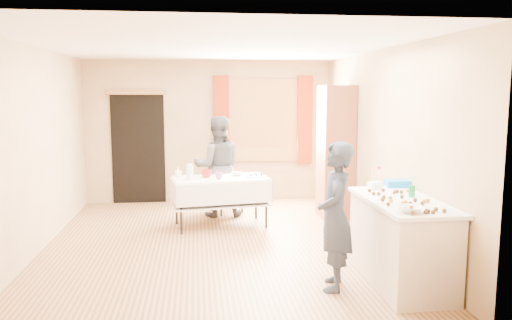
{
  "coord_description": "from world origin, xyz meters",
  "views": [
    {
      "loc": [
        -0.25,
        -6.5,
        2.03
      ],
      "look_at": [
        0.54,
        0.0,
        1.13
      ],
      "focal_mm": 35.0,
      "sensor_mm": 36.0,
      "label": 1
    }
  ],
  "objects": [
    {
      "name": "floor",
      "position": [
        0.0,
        0.0,
        -0.01
      ],
      "size": [
        4.5,
        5.5,
        0.02
      ],
      "primitive_type": "cube",
      "color": "#9E7047",
      "rests_on": "ground"
    },
    {
      "name": "ceiling",
      "position": [
        0.0,
        0.0,
        2.61
      ],
      "size": [
        4.5,
        5.5,
        0.02
      ],
      "primitive_type": "cube",
      "color": "white",
      "rests_on": "floor"
    },
    {
      "name": "wall_back",
      "position": [
        0.0,
        2.76,
        1.3
      ],
      "size": [
        4.5,
        0.02,
        2.6
      ],
      "primitive_type": "cube",
      "color": "tan",
      "rests_on": "floor"
    },
    {
      "name": "wall_front",
      "position": [
        0.0,
        -2.76,
        1.3
      ],
      "size": [
        4.5,
        0.02,
        2.6
      ],
      "primitive_type": "cube",
      "color": "tan",
      "rests_on": "floor"
    },
    {
      "name": "wall_left",
      "position": [
        -2.26,
        0.0,
        1.3
      ],
      "size": [
        0.02,
        5.5,
        2.6
      ],
      "primitive_type": "cube",
      "color": "tan",
      "rests_on": "floor"
    },
    {
      "name": "wall_right",
      "position": [
        2.26,
        0.0,
        1.3
      ],
      "size": [
        0.02,
        5.5,
        2.6
      ],
      "primitive_type": "cube",
      "color": "tan",
      "rests_on": "floor"
    },
    {
      "name": "window_frame",
      "position": [
        1.0,
        2.72,
        1.5
      ],
      "size": [
        1.32,
        0.06,
        1.52
      ],
      "primitive_type": "cube",
      "color": "olive",
      "rests_on": "wall_back"
    },
    {
      "name": "window_pane",
      "position": [
        1.0,
        2.71,
        1.5
      ],
      "size": [
        1.2,
        0.02,
        1.4
      ],
      "primitive_type": "cube",
      "color": "white",
      "rests_on": "wall_back"
    },
    {
      "name": "curtain_left",
      "position": [
        0.22,
        2.67,
        1.5
      ],
      "size": [
        0.28,
        0.06,
        1.65
      ],
      "primitive_type": "cube",
      "color": "maroon",
      "rests_on": "wall_back"
    },
    {
      "name": "curtain_right",
      "position": [
        1.78,
        2.67,
        1.5
      ],
      "size": [
        0.28,
        0.06,
        1.65
      ],
      "primitive_type": "cube",
      "color": "maroon",
      "rests_on": "wall_back"
    },
    {
      "name": "doorway",
      "position": [
        -1.3,
        2.73,
        1.0
      ],
      "size": [
        0.95,
        0.04,
        2.0
      ],
      "primitive_type": "cube",
      "color": "black",
      "rests_on": "floor"
    },
    {
      "name": "door_lintel",
      "position": [
        -1.3,
        2.7,
        2.02
      ],
      "size": [
        1.05,
        0.06,
        0.08
      ],
      "primitive_type": "cube",
      "color": "olive",
      "rests_on": "wall_back"
    },
    {
      "name": "cabinet",
      "position": [
        1.99,
        1.28,
        1.06
      ],
      "size": [
        0.5,
        0.6,
        2.13
      ],
      "primitive_type": "cube",
      "color": "brown",
      "rests_on": "floor"
    },
    {
      "name": "counter",
      "position": [
        1.89,
        -1.6,
        0.45
      ],
      "size": [
        0.71,
        1.5,
        0.91
      ],
      "color": "beige",
      "rests_on": "floor"
    },
    {
      "name": "party_table",
      "position": [
        0.11,
        0.91,
        0.45
      ],
      "size": [
        1.53,
        0.94,
        0.75
      ],
      "rotation": [
        0.0,
        0.0,
        0.15
      ],
      "color": "black",
      "rests_on": "floor"
    },
    {
      "name": "chair",
      "position": [
        0.24,
        1.81,
        0.33
      ],
      "size": [
        0.6,
        0.6,
        1.11
      ],
      "rotation": [
        0.0,
        0.0,
        0.4
      ],
      "color": "black",
      "rests_on": "floor"
    },
    {
      "name": "girl",
      "position": [
        1.15,
        -1.66,
        0.77
      ],
      "size": [
        0.74,
        0.65,
        1.53
      ],
      "primitive_type": "imported",
      "rotation": [
        0.0,
        0.0,
        -1.83
      ],
      "color": "#1E263A",
      "rests_on": "floor"
    },
    {
      "name": "woman",
      "position": [
        0.1,
        1.56,
        0.82
      ],
      "size": [
        0.82,
        0.65,
        1.64
      ],
      "primitive_type": "imported",
      "rotation": [
        0.0,
        0.0,
        3.12
      ],
      "color": "black",
      "rests_on": "floor"
    },
    {
      "name": "soda_can",
      "position": [
        2.04,
        -1.49,
        0.97
      ],
      "size": [
        0.07,
        0.07,
        0.12
      ],
      "primitive_type": "cylinder",
      "rotation": [
        0.0,
        0.0,
        0.03
      ],
      "color": "#0F8443",
      "rests_on": "counter"
    },
    {
      "name": "mixing_bowl",
      "position": [
        1.73,
        -2.14,
        0.94
      ],
      "size": [
        0.4,
        0.4,
        0.06
      ],
      "primitive_type": "imported",
      "rotation": [
        0.0,
        0.0,
        -0.38
      ],
      "color": "white",
      "rests_on": "counter"
    },
    {
      "name": "foam_block",
      "position": [
        1.81,
        -1.01,
        0.95
      ],
      "size": [
        0.17,
        0.14,
        0.08
      ],
      "primitive_type": "cube",
      "rotation": [
        0.0,
        0.0,
        0.33
      ],
      "color": "white",
      "rests_on": "counter"
    },
    {
      "name": "blue_basket",
      "position": [
        2.13,
        -0.92,
        0.95
      ],
      "size": [
        0.31,
        0.22,
        0.08
      ],
      "primitive_type": "cube",
      "rotation": [
        0.0,
        0.0,
        -0.07
      ],
      "color": "#0B79DF",
      "rests_on": "counter"
    },
    {
      "name": "pitcher",
      "position": [
        -0.35,
        0.73,
        0.86
      ],
      "size": [
        0.12,
        0.12,
        0.22
      ],
      "primitive_type": "cylinder",
      "rotation": [
        0.0,
        0.0,
        0.09
      ],
      "color": "silver",
      "rests_on": "party_table"
    },
    {
      "name": "cup_red",
      "position": [
        -0.1,
        0.94,
        0.81
      ],
      "size": [
        0.16,
        0.16,
        0.12
      ],
      "primitive_type": "imported",
      "rotation": [
        0.0,
        0.0,
        -0.04
      ],
      "color": "red",
      "rests_on": "party_table"
    },
    {
      "name": "cup_rainbow",
      "position": [
        0.07,
        0.76,
        0.8
      ],
      "size": [
        0.17,
        0.17,
        0.11
      ],
      "primitive_type": "imported",
      "rotation": [
        0.0,
        0.0,
        0.23
      ],
      "color": "red",
      "rests_on": "party_table"
    },
    {
      "name": "small_bowl",
      "position": [
        0.37,
        1.06,
        0.78
      ],
      "size": [
        0.25,
        0.25,
        0.05
      ],
      "primitive_type": "imported",
      "rotation": [
        0.0,
        0.0,
        0.24
      ],
      "color": "white",
      "rests_on": "party_table"
    },
    {
      "name": "pastry_tray",
      "position": [
        0.64,
        0.89,
        0.76
      ],
      "size": [
        0.34,
        0.3,
        0.02
      ],
      "primitive_type": "cube",
      "rotation": [
        0.0,
        0.0,
        0.41
      ],
      "color": "white",
      "rests_on": "party_table"
    },
    {
      "name": "bottle",
      "position": [
        -0.52,
        0.97,
        0.83
      ],
      "size": [
        0.13,
        0.13,
        0.16
      ],
      "primitive_type": "imported",
      "rotation": [
        0.0,
        0.0,
        0.48
      ],
      "color": "white",
      "rests_on": "party_table"
    },
    {
      "name": "cake_balls",
      "position": [
        1.86,
        -1.75,
        0.93
      ],
      "size": [
        0.52,
        1.1,
        0.04
      ],
      "color": "#3F2314",
      "rests_on": "counter"
    }
  ]
}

